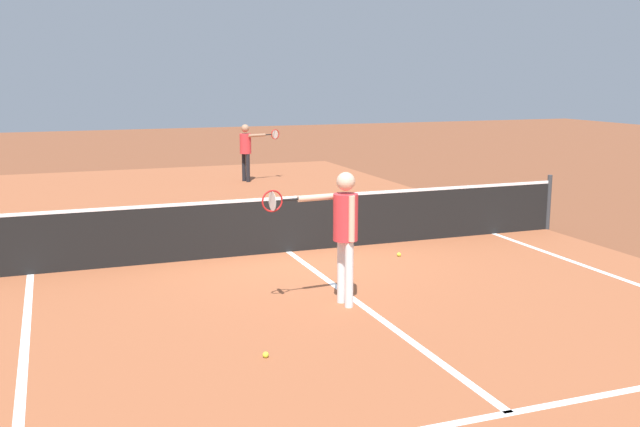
# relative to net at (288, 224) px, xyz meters

# --- Properties ---
(ground_plane) EXTENTS (60.00, 60.00, 0.00)m
(ground_plane) POSITION_rel_net_xyz_m (0.00, 0.00, -0.49)
(ground_plane) COLOR brown
(court_surface_inbounds) EXTENTS (10.62, 24.40, 0.00)m
(court_surface_inbounds) POSITION_rel_net_xyz_m (0.00, 0.00, -0.49)
(court_surface_inbounds) COLOR #9E5433
(court_surface_inbounds) RESTS_ON ground_plane
(line_service_near) EXTENTS (8.22, 0.10, 0.01)m
(line_service_near) POSITION_rel_net_xyz_m (0.00, -6.40, -0.49)
(line_service_near) COLOR white
(line_service_near) RESTS_ON ground_plane
(line_center_service) EXTENTS (0.10, 6.40, 0.01)m
(line_center_service) POSITION_rel_net_xyz_m (0.00, -3.20, -0.49)
(line_center_service) COLOR white
(line_center_service) RESTS_ON ground_plane
(net) EXTENTS (10.76, 0.09, 1.07)m
(net) POSITION_rel_net_xyz_m (0.00, 0.00, 0.00)
(net) COLOR #33383D
(net) RESTS_ON ground_plane
(player_near) EXTENTS (1.25, 0.42, 1.76)m
(player_near) POSITION_rel_net_xyz_m (-0.22, -3.01, 0.61)
(player_near) COLOR white
(player_near) RESTS_ON ground_plane
(player_far) EXTENTS (1.20, 0.42, 1.62)m
(player_far) POSITION_rel_net_xyz_m (1.47, 8.33, 0.51)
(player_far) COLOR black
(player_far) RESTS_ON ground_plane
(tennis_ball_near_net) EXTENTS (0.07, 0.07, 0.07)m
(tennis_ball_near_net) POSITION_rel_net_xyz_m (1.63, -0.95, -0.46)
(tennis_ball_near_net) COLOR #CCE033
(tennis_ball_near_net) RESTS_ON ground_plane
(tennis_ball_mid_court) EXTENTS (0.07, 0.07, 0.07)m
(tennis_ball_mid_court) POSITION_rel_net_xyz_m (-1.68, -4.39, -0.46)
(tennis_ball_mid_court) COLOR #CCE033
(tennis_ball_mid_court) RESTS_ON ground_plane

